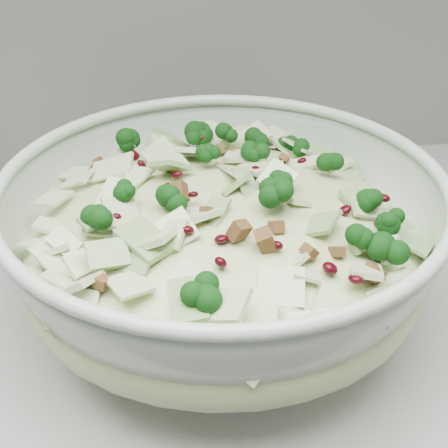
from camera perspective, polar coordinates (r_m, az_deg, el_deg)
mixing_bowl at (r=0.61m, az=-0.13°, el=-2.28°), size 0.49×0.49×0.17m
salad at (r=0.59m, az=-0.13°, el=-0.12°), size 0.54×0.54×0.17m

